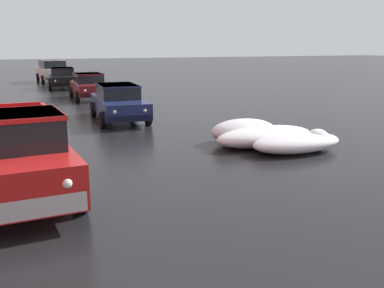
% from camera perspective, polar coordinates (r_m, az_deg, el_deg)
% --- Properties ---
extents(snow_bank_along_left_kerb, '(3.18, 1.16, 0.62)m').
position_cam_1_polar(snow_bank_along_left_kerb, '(12.97, 9.80, 0.96)').
color(snow_bank_along_left_kerb, white).
rests_on(snow_bank_along_left_kerb, ground).
extents(snow_bank_near_corner_right, '(2.78, 1.28, 0.62)m').
position_cam_1_polar(snow_bank_near_corner_right, '(12.54, 13.91, 0.23)').
color(snow_bank_near_corner_right, white).
rests_on(snow_bank_near_corner_right, ground).
extents(snow_bank_far_right_pile, '(2.13, 1.36, 0.74)m').
position_cam_1_polar(snow_bank_far_right_pile, '(13.37, 6.64, 1.66)').
color(snow_bank_far_right_pile, white).
rests_on(snow_bank_far_right_pile, ground).
extents(pickup_truck_red_approaching_near_lane, '(2.33, 4.96, 1.76)m').
position_cam_1_polar(pickup_truck_red_approaching_near_lane, '(9.09, -22.57, -1.20)').
color(pickup_truck_red_approaching_near_lane, red).
rests_on(pickup_truck_red_approaching_near_lane, ground).
extents(sedan_darkblue_parked_kerbside_close, '(2.12, 4.54, 1.42)m').
position_cam_1_polar(sedan_darkblue_parked_kerbside_close, '(17.53, -9.61, 5.51)').
color(sedan_darkblue_parked_kerbside_close, navy).
rests_on(sedan_darkblue_parked_kerbside_close, ground).
extents(sedan_maroon_parked_kerbside_mid, '(1.92, 3.96, 1.42)m').
position_cam_1_polar(sedan_maroon_parked_kerbside_mid, '(24.90, -13.35, 7.46)').
color(sedan_maroon_parked_kerbside_mid, maroon).
rests_on(sedan_maroon_parked_kerbside_mid, ground).
extents(sedan_black_parked_far_down_block, '(2.22, 4.41, 1.42)m').
position_cam_1_polar(sedan_black_parked_far_down_block, '(31.76, -16.60, 8.37)').
color(sedan_black_parked_far_down_block, black).
rests_on(sedan_black_parked_far_down_block, ground).
extents(suv_white_queued_behind_truck, '(2.29, 4.76, 1.82)m').
position_cam_1_polar(suv_white_queued_behind_truck, '(37.18, -17.83, 9.23)').
color(suv_white_queued_behind_truck, silver).
rests_on(suv_white_queued_behind_truck, ground).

